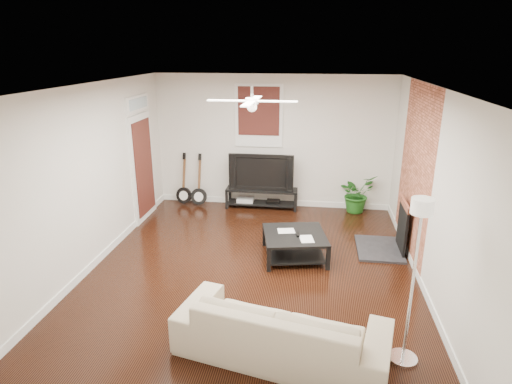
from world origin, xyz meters
TOP-DOWN VIEW (x-y plane):
  - room at (0.00, 0.00)m, footprint 5.01×6.01m
  - brick_accent at (2.49, 1.00)m, footprint 0.02×2.20m
  - fireplace at (2.20, 1.00)m, footprint 0.80×1.10m
  - window_back at (-0.30, 2.97)m, footprint 1.00×0.06m
  - door_left at (-2.46, 1.90)m, footprint 0.08×1.00m
  - tv_stand at (-0.21, 2.78)m, footprint 1.52×0.41m
  - tv at (-0.21, 2.80)m, footprint 1.36×0.18m
  - coffee_table at (0.62, 0.54)m, footprint 1.16×1.16m
  - sofa at (0.60, -1.89)m, footprint 2.48×1.40m
  - floor_lamp at (1.95, -1.79)m, footprint 0.38×0.38m
  - potted_plant at (1.79, 2.82)m, footprint 0.95×0.94m
  - guitar_left at (-1.93, 2.75)m, footprint 0.39×0.31m
  - guitar_right at (-1.58, 2.72)m, footprint 0.37×0.27m
  - ceiling_fan at (0.00, 0.00)m, footprint 1.24×1.24m

SIDE VIEW (x-z plane):
  - coffee_table at x=0.62m, z-range 0.00..0.41m
  - tv_stand at x=-0.21m, z-range 0.00..0.43m
  - sofa at x=0.60m, z-range 0.00..0.68m
  - potted_plant at x=1.79m, z-range 0.00..0.80m
  - fireplace at x=2.20m, z-range 0.00..0.92m
  - guitar_left at x=-1.93m, z-range 0.00..1.15m
  - guitar_right at x=-1.58m, z-range 0.00..1.15m
  - tv at x=-0.21m, z-range 0.43..1.21m
  - floor_lamp at x=1.95m, z-range 0.00..1.91m
  - door_left at x=-2.46m, z-range 0.00..2.50m
  - room at x=0.00m, z-range 0.00..2.80m
  - brick_accent at x=2.49m, z-range 0.00..2.80m
  - window_back at x=-0.30m, z-range 1.30..2.60m
  - ceiling_fan at x=0.00m, z-range 2.44..2.76m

